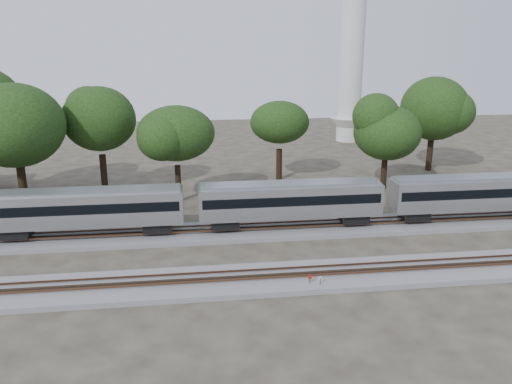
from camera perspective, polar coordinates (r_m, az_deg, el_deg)
ground at (r=40.51m, az=-3.18°, el=-7.88°), size 160.00×160.00×0.00m
track_far at (r=45.96m, az=-3.76°, el=-4.60°), size 160.00×5.00×0.73m
track_near at (r=36.81m, az=-2.71°, el=-10.13°), size 160.00×5.00×0.73m
train at (r=48.39m, az=14.69°, el=-0.39°), size 105.36×3.00×4.43m
switch_stand_red at (r=36.15m, az=6.17°, el=-9.97°), size 0.32×0.09×1.00m
switch_stand_white at (r=36.05m, az=7.35°, el=-10.06°), size 0.31×0.16×1.03m
switch_lever at (r=37.01m, az=8.76°, el=-10.26°), size 0.56×0.42×0.30m
tree_2 at (r=56.11m, az=-25.87°, el=6.85°), size 9.08×9.08×12.80m
tree_3 at (r=58.76m, az=-17.49°, el=7.95°), size 8.94×8.94×12.60m
tree_4 at (r=54.44m, az=-9.13°, el=6.60°), size 7.73×7.73×10.89m
tree_5 at (r=63.03m, az=2.72°, el=7.95°), size 7.56×7.56×10.66m
tree_6 at (r=60.90m, az=14.72°, el=6.56°), size 6.95×6.95×9.80m
tree_7 at (r=71.98m, az=19.69°, el=8.95°), size 8.66×8.66×12.21m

